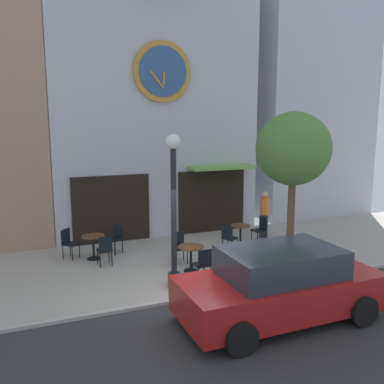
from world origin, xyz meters
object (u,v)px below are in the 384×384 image
street_lamp (174,211)px  pedestrian_orange (264,214)px  parked_car_red (280,285)px  cafe_chair_outer (261,228)px  cafe_chair_left_end (179,245)px  cafe_table_near_curb (93,243)px  cafe_table_near_door (191,254)px  cafe_chair_mid_row (203,263)px  cafe_chair_facing_wall (229,236)px  street_tree (294,150)px  cafe_chair_corner (68,241)px  cafe_chair_near_lamp (105,248)px  cafe_table_leftmost (240,232)px  cafe_chair_facing_street (116,236)px

street_lamp → pedestrian_orange: bearing=33.6°
pedestrian_orange → parked_car_red: (-2.97, -5.42, -0.10)m
cafe_chair_outer → cafe_chair_left_end: bearing=-166.8°
cafe_chair_left_end → cafe_table_near_curb: bearing=152.0°
street_lamp → cafe_table_near_door: street_lamp is taller
cafe_chair_mid_row → cafe_chair_facing_wall: bearing=48.4°
street_lamp → parked_car_red: bearing=-59.1°
street_tree → cafe_table_near_curb: size_ratio=6.01×
cafe_chair_corner → street_tree: bearing=-30.8°
cafe_chair_facing_wall → cafe_chair_near_lamp: bearing=177.0°
street_tree → cafe_chair_facing_wall: 3.59m
cafe_chair_facing_wall → parked_car_red: 4.53m
cafe_table_leftmost → cafe_chair_left_end: size_ratio=0.80×
cafe_chair_facing_wall → cafe_table_leftmost: bearing=32.9°
cafe_table_leftmost → cafe_chair_facing_street: 4.05m
street_lamp → cafe_chair_corner: street_lamp is taller
cafe_table_leftmost → cafe_chair_corner: size_ratio=0.80×
cafe_table_leftmost → pedestrian_orange: size_ratio=0.43×
street_lamp → pedestrian_orange: (4.44, 2.96, -1.09)m
street_lamp → cafe_chair_near_lamp: street_lamp is taller
pedestrian_orange → cafe_table_near_curb: bearing=-179.6°
cafe_table_near_curb → cafe_table_leftmost: (4.72, -0.54, -0.02)m
cafe_chair_mid_row → cafe_chair_outer: same height
cafe_chair_outer → pedestrian_orange: size_ratio=0.54×
cafe_table_leftmost → cafe_table_near_curb: bearing=173.5°
cafe_chair_outer → pedestrian_orange: pedestrian_orange is taller
street_lamp → cafe_chair_left_end: size_ratio=4.26×
cafe_chair_facing_street → pedestrian_orange: bearing=-3.4°
cafe_chair_outer → cafe_chair_near_lamp: (-5.32, -0.30, 0.00)m
cafe_chair_left_end → cafe_chair_corner: bearing=151.8°
cafe_chair_facing_street → cafe_chair_left_end: 2.20m
cafe_table_near_curb → cafe_chair_mid_row: 3.73m
parked_car_red → cafe_table_near_door: bearing=101.6°
cafe_table_near_curb → cafe_chair_mid_row: size_ratio=0.81×
cafe_chair_facing_street → cafe_chair_outer: (4.76, -0.82, 0.00)m
cafe_chair_outer → cafe_table_near_curb: bearing=175.2°
street_tree → cafe_chair_near_lamp: 5.94m
cafe_chair_facing_street → parked_car_red: size_ratio=0.21×
street_tree → cafe_chair_corner: (-5.62, 3.35, -2.84)m
street_lamp → street_tree: 3.68m
cafe_table_leftmost → cafe_chair_left_end: 2.52m
cafe_table_near_door → cafe_chair_left_end: (-0.04, 0.84, 0.02)m
cafe_chair_mid_row → cafe_chair_facing_street: size_ratio=1.00×
street_tree → pedestrian_orange: (1.05, 3.02, -2.50)m
cafe_chair_near_lamp → pedestrian_orange: (5.78, 0.81, 0.33)m
cafe_table_near_curb → cafe_chair_outer: (5.53, -0.46, 0.02)m
cafe_table_leftmost → cafe_chair_near_lamp: (-4.51, -0.23, 0.04)m
cafe_table_near_curb → cafe_chair_facing_wall: (4.06, -0.96, 0.02)m
cafe_chair_near_lamp → cafe_chair_corner: bearing=128.1°
street_tree → parked_car_red: size_ratio=1.01×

